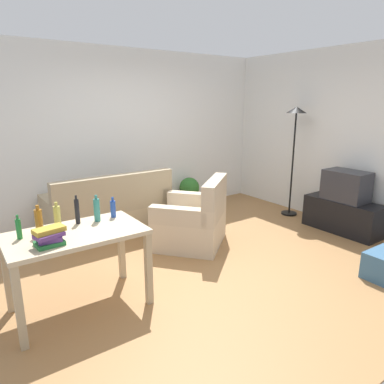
{
  "coord_description": "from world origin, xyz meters",
  "views": [
    {
      "loc": [
        -2.45,
        -3.07,
        1.9
      ],
      "look_at": [
        0.1,
        0.5,
        0.75
      ],
      "focal_mm": 32.6,
      "sensor_mm": 36.0,
      "label": 1
    }
  ],
  "objects_px": {
    "armchair": "(194,222)",
    "couch": "(110,213)",
    "tv_stand": "(343,216)",
    "bottle_dark": "(77,211)",
    "torchiere_lamp": "(295,132)",
    "bottle_amber": "(39,222)",
    "bottle_blue": "(113,209)",
    "potted_plant": "(189,191)",
    "bottle_green": "(19,229)",
    "bottle_tall": "(97,210)",
    "book_stack": "(49,237)",
    "bottle_squat": "(57,217)",
    "desk": "(76,243)",
    "tv": "(346,186)"
  },
  "relations": [
    {
      "from": "bottle_green",
      "to": "bottle_amber",
      "type": "distance_m",
      "value": 0.16
    },
    {
      "from": "book_stack",
      "to": "desk",
      "type": "bearing_deg",
      "value": 33.78
    },
    {
      "from": "torchiere_lamp",
      "to": "potted_plant",
      "type": "relative_size",
      "value": 3.18
    },
    {
      "from": "bottle_squat",
      "to": "bottle_tall",
      "type": "relative_size",
      "value": 0.95
    },
    {
      "from": "desk",
      "to": "bottle_green",
      "type": "bearing_deg",
      "value": 165.36
    },
    {
      "from": "bottle_amber",
      "to": "book_stack",
      "type": "height_order",
      "value": "bottle_amber"
    },
    {
      "from": "bottle_blue",
      "to": "tv_stand",
      "type": "bearing_deg",
      "value": -8.06
    },
    {
      "from": "bottle_green",
      "to": "torchiere_lamp",
      "type": "bearing_deg",
      "value": 7.71
    },
    {
      "from": "desk",
      "to": "bottle_amber",
      "type": "relative_size",
      "value": 4.39
    },
    {
      "from": "potted_plant",
      "to": "bottle_blue",
      "type": "height_order",
      "value": "bottle_blue"
    },
    {
      "from": "couch",
      "to": "bottle_green",
      "type": "bearing_deg",
      "value": 47.37
    },
    {
      "from": "bottle_amber",
      "to": "couch",
      "type": "bearing_deg",
      "value": 51.05
    },
    {
      "from": "potted_plant",
      "to": "bottle_green",
      "type": "bearing_deg",
      "value": -148.86
    },
    {
      "from": "couch",
      "to": "bottle_blue",
      "type": "distance_m",
      "value": 1.66
    },
    {
      "from": "book_stack",
      "to": "tv",
      "type": "bearing_deg",
      "value": -1.61
    },
    {
      "from": "potted_plant",
      "to": "couch",
      "type": "bearing_deg",
      "value": -169.29
    },
    {
      "from": "armchair",
      "to": "potted_plant",
      "type": "bearing_deg",
      "value": -162.49
    },
    {
      "from": "potted_plant",
      "to": "armchair",
      "type": "height_order",
      "value": "armchair"
    },
    {
      "from": "tv_stand",
      "to": "tv",
      "type": "bearing_deg",
      "value": -90.0
    },
    {
      "from": "tv",
      "to": "bottle_dark",
      "type": "relative_size",
      "value": 2.15
    },
    {
      "from": "desk",
      "to": "book_stack",
      "type": "height_order",
      "value": "book_stack"
    },
    {
      "from": "couch",
      "to": "bottle_green",
      "type": "distance_m",
      "value": 2.17
    },
    {
      "from": "tv_stand",
      "to": "book_stack",
      "type": "distance_m",
      "value": 4.15
    },
    {
      "from": "desk",
      "to": "book_stack",
      "type": "bearing_deg",
      "value": -145.93
    },
    {
      "from": "bottle_squat",
      "to": "book_stack",
      "type": "relative_size",
      "value": 0.96
    },
    {
      "from": "torchiere_lamp",
      "to": "desk",
      "type": "relative_size",
      "value": 1.5
    },
    {
      "from": "tv_stand",
      "to": "bottle_squat",
      "type": "relative_size",
      "value": 4.42
    },
    {
      "from": "tv",
      "to": "bottle_squat",
      "type": "distance_m",
      "value": 3.98
    },
    {
      "from": "armchair",
      "to": "bottle_amber",
      "type": "xyz_separation_m",
      "value": [
        -2.03,
        -0.51,
        0.56
      ]
    },
    {
      "from": "couch",
      "to": "desk",
      "type": "height_order",
      "value": "couch"
    },
    {
      "from": "couch",
      "to": "bottle_blue",
      "type": "height_order",
      "value": "bottle_blue"
    },
    {
      "from": "bottle_green",
      "to": "bottle_dark",
      "type": "xyz_separation_m",
      "value": [
        0.53,
        0.1,
        0.03
      ]
    },
    {
      "from": "armchair",
      "to": "couch",
      "type": "bearing_deg",
      "value": -93.49
    },
    {
      "from": "bottle_green",
      "to": "bottle_blue",
      "type": "bearing_deg",
      "value": 4.9
    },
    {
      "from": "couch",
      "to": "tv_stand",
      "type": "distance_m",
      "value": 3.46
    },
    {
      "from": "torchiere_lamp",
      "to": "book_stack",
      "type": "xyz_separation_m",
      "value": [
        -4.11,
        -0.87,
        -0.58
      ]
    },
    {
      "from": "book_stack",
      "to": "potted_plant",
      "type": "bearing_deg",
      "value": 36.54
    },
    {
      "from": "desk",
      "to": "bottle_squat",
      "type": "height_order",
      "value": "bottle_squat"
    },
    {
      "from": "tv_stand",
      "to": "desk",
      "type": "bearing_deg",
      "value": 85.69
    },
    {
      "from": "bottle_green",
      "to": "bottle_blue",
      "type": "height_order",
      "value": "bottle_green"
    },
    {
      "from": "torchiere_lamp",
      "to": "bottle_blue",
      "type": "xyz_separation_m",
      "value": [
        -3.4,
        -0.5,
        -0.56
      ]
    },
    {
      "from": "tv_stand",
      "to": "bottle_squat",
      "type": "height_order",
      "value": "bottle_squat"
    },
    {
      "from": "couch",
      "to": "tv_stand",
      "type": "xyz_separation_m",
      "value": [
        2.86,
        -1.95,
        -0.07
      ]
    },
    {
      "from": "tv_stand",
      "to": "bottle_dark",
      "type": "distance_m",
      "value": 3.84
    },
    {
      "from": "torchiere_lamp",
      "to": "bottle_amber",
      "type": "xyz_separation_m",
      "value": [
        -4.12,
        -0.59,
        -0.53
      ]
    },
    {
      "from": "desk",
      "to": "potted_plant",
      "type": "height_order",
      "value": "desk"
    },
    {
      "from": "couch",
      "to": "potted_plant",
      "type": "distance_m",
      "value": 1.68
    },
    {
      "from": "bottle_green",
      "to": "bottle_tall",
      "type": "bearing_deg",
      "value": 4.29
    },
    {
      "from": "armchair",
      "to": "bottle_amber",
      "type": "bearing_deg",
      "value": -25.56
    },
    {
      "from": "armchair",
      "to": "bottle_tall",
      "type": "relative_size",
      "value": 4.68
    }
  ]
}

